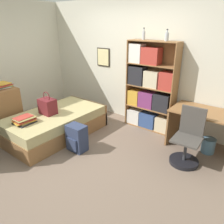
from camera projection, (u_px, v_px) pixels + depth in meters
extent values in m
plane|color=#756051|center=(80.00, 145.00, 4.08)|extent=(14.00, 14.00, 0.00)
cube|color=beige|center=(131.00, 62.00, 4.79)|extent=(10.00, 0.06, 2.60)
cube|color=black|center=(103.00, 57.00, 5.16)|extent=(0.36, 0.02, 0.42)
cube|color=beige|center=(103.00, 57.00, 5.15)|extent=(0.32, 0.01, 0.38)
cube|color=beige|center=(3.00, 61.00, 4.92)|extent=(0.06, 10.00, 2.60)
cube|color=olive|center=(56.00, 128.00, 4.41)|extent=(1.09, 1.94, 0.28)
cube|color=tan|center=(55.00, 117.00, 4.32)|extent=(1.06, 1.91, 0.18)
cube|color=olive|center=(88.00, 110.00, 5.07)|extent=(1.09, 0.04, 0.47)
cube|color=maroon|center=(48.00, 106.00, 4.20)|extent=(0.31, 0.23, 0.30)
torus|color=maroon|center=(46.00, 96.00, 4.12)|extent=(0.19, 0.02, 0.19)
cube|color=#232328|center=(25.00, 123.00, 3.86)|extent=(0.31, 0.34, 0.01)
cube|color=#99894C|center=(24.00, 122.00, 3.86)|extent=(0.27, 0.29, 0.02)
cube|color=gold|center=(24.00, 121.00, 3.86)|extent=(0.32, 0.38, 0.01)
cube|color=#B2382D|center=(25.00, 120.00, 3.86)|extent=(0.27, 0.33, 0.02)
cube|color=#B2382D|center=(25.00, 119.00, 3.85)|extent=(0.30, 0.36, 0.01)
cube|color=#427A4C|center=(24.00, 118.00, 3.85)|extent=(0.25, 0.35, 0.02)
cube|color=#99894C|center=(24.00, 118.00, 3.83)|extent=(0.29, 0.36, 0.01)
cube|color=#B2382D|center=(23.00, 117.00, 3.83)|extent=(0.22, 0.31, 0.01)
cube|color=olive|center=(3.00, 110.00, 4.44)|extent=(0.61, 0.51, 0.92)
cube|color=gold|center=(2.00, 88.00, 4.29)|extent=(0.25, 0.37, 0.01)
cube|color=silver|center=(1.00, 87.00, 4.26)|extent=(0.29, 0.30, 0.01)
cube|color=#427A4C|center=(2.00, 86.00, 4.27)|extent=(0.27, 0.36, 0.01)
cube|color=gold|center=(2.00, 86.00, 4.27)|extent=(0.27, 0.34, 0.01)
cube|color=#B2382D|center=(1.00, 85.00, 4.25)|extent=(0.35, 0.39, 0.01)
cube|color=beige|center=(1.00, 84.00, 4.25)|extent=(0.25, 0.33, 0.02)
cube|color=gold|center=(1.00, 83.00, 4.25)|extent=(0.30, 0.30, 0.02)
cube|color=olive|center=(130.00, 83.00, 4.71)|extent=(0.02, 0.31, 1.80)
cube|color=olive|center=(175.00, 91.00, 4.14)|extent=(0.02, 0.31, 1.80)
cube|color=olive|center=(154.00, 85.00, 4.54)|extent=(1.03, 0.01, 1.80)
cube|color=olive|center=(148.00, 126.00, 4.77)|extent=(0.99, 0.31, 0.02)
cube|color=olive|center=(149.00, 108.00, 4.60)|extent=(0.99, 0.31, 0.02)
cube|color=olive|center=(151.00, 87.00, 4.43)|extent=(0.99, 0.31, 0.02)
cube|color=olive|center=(152.00, 65.00, 4.26)|extent=(0.99, 0.31, 0.02)
cube|color=olive|center=(154.00, 41.00, 4.09)|extent=(0.99, 0.31, 0.02)
cube|color=silver|center=(135.00, 116.00, 4.88)|extent=(0.30, 0.23, 0.31)
cube|color=#334C84|center=(148.00, 120.00, 4.69)|extent=(0.34, 0.23, 0.31)
cube|color=beige|center=(163.00, 124.00, 4.51)|extent=(0.26, 0.23, 0.30)
cube|color=gold|center=(135.00, 97.00, 4.73)|extent=(0.25, 0.23, 0.31)
cube|color=#7A336B|center=(147.00, 100.00, 4.55)|extent=(0.32, 0.23, 0.33)
cube|color=#232328|center=(162.00, 103.00, 4.36)|extent=(0.33, 0.23, 0.34)
cube|color=#232328|center=(138.00, 75.00, 4.52)|extent=(0.33, 0.23, 0.38)
cube|color=beige|center=(152.00, 79.00, 4.33)|extent=(0.30, 0.23, 0.32)
cube|color=#B2382D|center=(167.00, 81.00, 4.15)|extent=(0.27, 0.23, 0.35)
cube|color=silver|center=(137.00, 53.00, 4.37)|extent=(0.27, 0.23, 0.37)
cube|color=#B2382D|center=(151.00, 56.00, 4.20)|extent=(0.35, 0.23, 0.32)
cylinder|color=#B7BCC1|center=(144.00, 36.00, 4.18)|extent=(0.06, 0.06, 0.16)
cylinder|color=#B7BCC1|center=(144.00, 30.00, 4.14)|extent=(0.02, 0.02, 0.05)
cylinder|color=#232328|center=(144.00, 28.00, 4.13)|extent=(0.03, 0.03, 0.02)
cylinder|color=#B7BCC1|center=(167.00, 37.00, 3.90)|extent=(0.07, 0.07, 0.14)
cylinder|color=#B7BCC1|center=(167.00, 31.00, 3.87)|extent=(0.03, 0.03, 0.05)
cylinder|color=#232328|center=(167.00, 29.00, 3.85)|extent=(0.03, 0.03, 0.02)
cube|color=olive|center=(211.00, 113.00, 3.66)|extent=(1.29, 0.68, 0.02)
cube|color=olive|center=(174.00, 123.00, 4.15)|extent=(0.03, 0.64, 0.69)
cylinder|color=black|center=(184.00, 161.00, 3.54)|extent=(0.46, 0.46, 0.06)
cylinder|color=#333338|center=(185.00, 152.00, 3.47)|extent=(0.05, 0.05, 0.41)
cube|color=#47423D|center=(187.00, 140.00, 3.39)|extent=(0.44, 0.44, 0.03)
cube|color=#47423D|center=(193.00, 121.00, 3.44)|extent=(0.38, 0.06, 0.47)
cube|color=#2D3856|center=(77.00, 138.00, 3.83)|extent=(0.33, 0.23, 0.48)
cube|color=#2D3856|center=(72.00, 144.00, 3.76)|extent=(0.23, 0.03, 0.21)
cylinder|color=slate|center=(208.00, 145.00, 3.80)|extent=(0.23, 0.23, 0.26)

